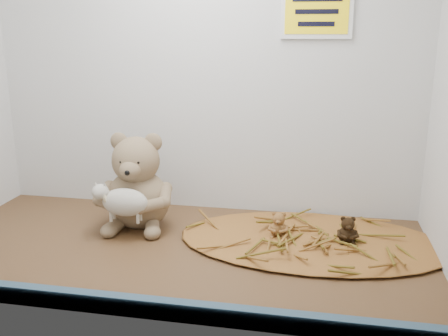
% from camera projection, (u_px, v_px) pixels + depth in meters
% --- Properties ---
extents(alcove_shell, '(1.20, 0.60, 0.90)m').
position_uv_depth(alcove_shell, '(182.00, 55.00, 1.16)').
color(alcove_shell, '#442A17').
rests_on(alcove_shell, ground).
extents(front_rail, '(1.19, 0.02, 0.04)m').
position_uv_depth(front_rail, '(133.00, 305.00, 0.91)').
color(front_rail, '#345063').
rests_on(front_rail, shelf_floor).
extents(straw_bed, '(0.66, 0.38, 0.01)m').
position_uv_depth(straw_bed, '(312.00, 240.00, 1.23)').
color(straw_bed, brown).
rests_on(straw_bed, shelf_floor).
extents(main_teddy, '(0.22, 0.23, 0.25)m').
position_uv_depth(main_teddy, '(137.00, 180.00, 1.31)').
color(main_teddy, '#8D7757').
rests_on(main_teddy, shelf_floor).
extents(toy_lamb, '(0.15, 0.09, 0.10)m').
position_uv_depth(toy_lamb, '(125.00, 202.00, 1.23)').
color(toy_lamb, beige).
rests_on(toy_lamb, main_teddy).
extents(mini_teddy_tan, '(0.05, 0.05, 0.06)m').
position_uv_depth(mini_teddy_tan, '(279.00, 223.00, 1.23)').
color(mini_teddy_tan, olive).
rests_on(mini_teddy_tan, straw_bed).
extents(mini_teddy_brown, '(0.06, 0.06, 0.07)m').
position_uv_depth(mini_teddy_brown, '(348.00, 228.00, 1.20)').
color(mini_teddy_brown, black).
rests_on(mini_teddy_brown, straw_bed).
extents(wall_sign, '(0.16, 0.01, 0.11)m').
position_uv_depth(wall_sign, '(317.00, 12.00, 1.27)').
color(wall_sign, yellow).
rests_on(wall_sign, back_wall).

